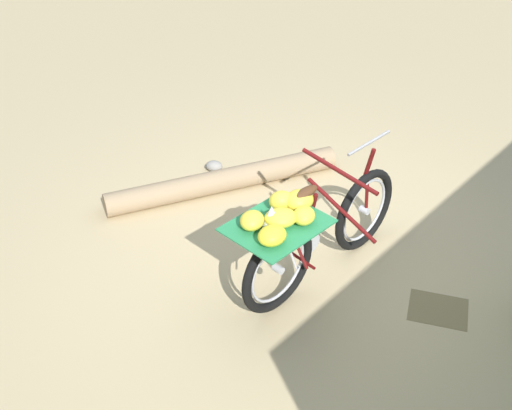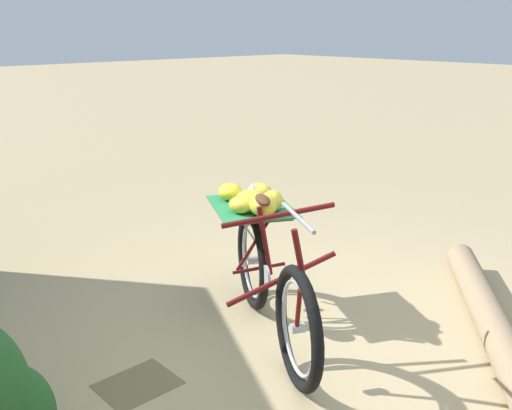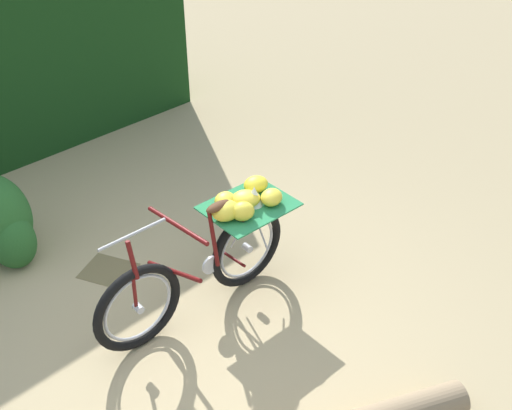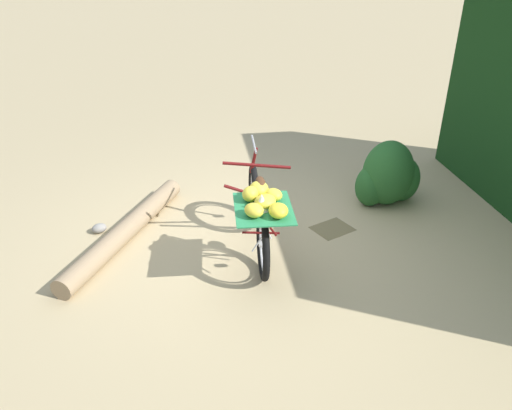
# 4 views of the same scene
# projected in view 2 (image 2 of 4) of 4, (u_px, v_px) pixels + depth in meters

# --- Properties ---
(ground_plane) EXTENTS (60.00, 60.00, 0.00)m
(ground_plane) POSITION_uv_depth(u_px,v_px,m) (306.00, 348.00, 3.84)
(ground_plane) COLOR tan
(bicycle) EXTENTS (1.10, 1.71, 1.03)m
(bicycle) POSITION_uv_depth(u_px,v_px,m) (266.00, 259.00, 3.94)
(bicycle) COLOR black
(bicycle) RESTS_ON ground_plane
(fallen_log) EXTENTS (1.93, 1.61, 0.22)m
(fallen_log) POSITION_uv_depth(u_px,v_px,m) (490.00, 319.00, 3.99)
(fallen_log) COLOR #937A5B
(fallen_log) RESTS_ON ground_plane
(leaf_litter_patch) EXTENTS (0.44, 0.36, 0.01)m
(leaf_litter_patch) POSITION_uv_depth(u_px,v_px,m) (138.00, 384.00, 3.45)
(leaf_litter_patch) COLOR olive
(leaf_litter_patch) RESTS_ON ground_plane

